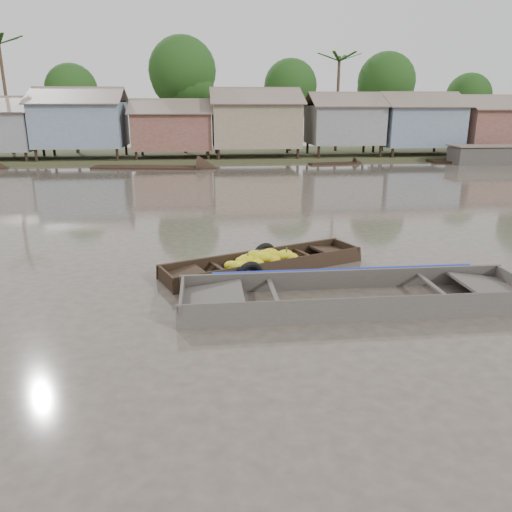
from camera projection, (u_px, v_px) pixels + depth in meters
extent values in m
plane|color=#463E35|center=(285.00, 301.00, 10.86)|extent=(120.00, 120.00, 0.00)
cube|color=#384723|center=(221.00, 155.00, 42.25)|extent=(120.00, 12.00, 0.50)
cube|color=brown|center=(1.00, 104.00, 37.24)|extent=(5.90, 2.79, 1.19)
cube|color=slate|center=(81.00, 125.00, 37.05)|extent=(6.20, 5.20, 3.20)
cube|color=brown|center=(74.00, 95.00, 35.12)|extent=(6.60, 3.02, 1.28)
cube|color=brown|center=(83.00, 96.00, 37.79)|extent=(6.60, 3.02, 1.28)
cube|color=brown|center=(173.00, 131.00, 37.89)|extent=(5.80, 4.60, 2.70)
cube|color=brown|center=(171.00, 106.00, 36.19)|extent=(6.20, 2.67, 1.14)
cube|color=brown|center=(172.00, 106.00, 38.55)|extent=(6.20, 2.67, 1.14)
cube|color=#86765C|center=(255.00, 125.00, 38.41)|extent=(6.50, 5.30, 3.30)
cube|color=brown|center=(257.00, 96.00, 36.44)|extent=(6.90, 3.08, 1.31)
cube|color=brown|center=(253.00, 96.00, 39.16)|extent=(6.90, 3.08, 1.31)
cube|color=gray|center=(344.00, 125.00, 39.15)|extent=(5.40, 4.70, 2.90)
cube|color=brown|center=(350.00, 99.00, 37.39)|extent=(5.80, 2.73, 1.17)
cube|color=brown|center=(340.00, 100.00, 39.81)|extent=(5.80, 2.73, 1.17)
cube|color=slate|center=(417.00, 126.00, 39.80)|extent=(6.00, 5.00, 3.10)
cube|color=brown|center=(427.00, 99.00, 37.94)|extent=(6.40, 2.90, 1.24)
cube|color=brown|center=(412.00, 100.00, 40.51)|extent=(6.40, 2.90, 1.24)
cube|color=brown|center=(493.00, 126.00, 40.49)|extent=(5.70, 4.90, 2.80)
cube|color=brown|center=(506.00, 102.00, 38.69)|extent=(6.10, 2.85, 1.21)
cube|color=brown|center=(488.00, 102.00, 41.21)|extent=(6.10, 2.85, 1.21)
cylinder|color=#473323|center=(75.00, 126.00, 41.25)|extent=(0.28, 0.28, 4.90)
sphere|color=#133310|center=(72.00, 90.00, 40.44)|extent=(4.20, 4.20, 4.20)
cylinder|color=#473323|center=(184.00, 117.00, 41.03)|extent=(0.28, 0.28, 6.30)
sphere|color=#133310|center=(182.00, 70.00, 39.98)|extent=(5.40, 5.40, 5.40)
cylinder|color=#473323|center=(290.00, 123.00, 43.06)|extent=(0.28, 0.28, 5.25)
sphere|color=#133310|center=(290.00, 86.00, 42.19)|extent=(4.50, 4.50, 4.50)
cylinder|color=#473323|center=(383.00, 121.00, 42.89)|extent=(0.28, 0.28, 5.60)
sphere|color=#133310|center=(386.00, 81.00, 41.96)|extent=(4.80, 4.80, 4.80)
cylinder|color=#473323|center=(465.00, 126.00, 44.82)|extent=(0.28, 0.28, 4.55)
sphere|color=#133310|center=(469.00, 96.00, 44.07)|extent=(3.90, 3.90, 3.90)
cylinder|color=#473323|center=(6.00, 100.00, 39.66)|extent=(0.24, 0.24, 9.00)
cylinder|color=#473323|center=(337.00, 106.00, 42.60)|extent=(0.24, 0.24, 8.00)
cube|color=black|center=(264.00, 272.00, 13.00)|extent=(5.29, 2.95, 0.08)
cube|color=black|center=(254.00, 259.00, 13.42)|extent=(5.06, 2.19, 0.50)
cube|color=black|center=(276.00, 271.00, 12.45)|extent=(5.06, 2.19, 0.50)
cube|color=black|center=(346.00, 251.00, 14.15)|extent=(0.50, 1.11, 0.47)
cube|color=black|center=(332.00, 251.00, 13.92)|extent=(1.24, 1.29, 0.19)
cube|color=black|center=(166.00, 281.00, 11.73)|extent=(0.50, 1.11, 0.47)
cube|color=black|center=(185.00, 276.00, 11.92)|extent=(1.24, 1.29, 0.19)
cube|color=black|center=(220.00, 268.00, 12.33)|extent=(0.52, 1.08, 0.05)
cube|color=black|center=(305.00, 254.00, 13.49)|extent=(0.52, 1.08, 0.05)
ellipsoid|color=#F9F81B|center=(248.00, 270.00, 12.40)|extent=(0.50, 0.43, 0.26)
ellipsoid|color=#F9F81B|center=(277.00, 256.00, 12.99)|extent=(0.47, 0.41, 0.24)
ellipsoid|color=#F9F81B|center=(270.00, 254.00, 12.90)|extent=(0.53, 0.45, 0.27)
ellipsoid|color=#F9F81B|center=(264.00, 257.00, 12.70)|extent=(0.49, 0.42, 0.25)
ellipsoid|color=#F9F81B|center=(250.00, 257.00, 13.00)|extent=(0.41, 0.35, 0.21)
ellipsoid|color=#F9F81B|center=(237.00, 266.00, 12.51)|extent=(0.52, 0.44, 0.27)
ellipsoid|color=#F9F81B|center=(255.00, 255.00, 12.78)|extent=(0.49, 0.42, 0.25)
ellipsoid|color=#F9F81B|center=(255.00, 258.00, 13.03)|extent=(0.42, 0.36, 0.22)
ellipsoid|color=#F9F81B|center=(241.00, 273.00, 12.29)|extent=(0.41, 0.35, 0.21)
ellipsoid|color=#F9F81B|center=(273.00, 259.00, 12.82)|extent=(0.45, 0.38, 0.23)
ellipsoid|color=#F9F81B|center=(255.00, 258.00, 12.89)|extent=(0.45, 0.39, 0.24)
ellipsoid|color=#F9F81B|center=(247.00, 267.00, 12.46)|extent=(0.46, 0.39, 0.24)
ellipsoid|color=#F9F81B|center=(274.00, 265.00, 12.69)|extent=(0.42, 0.36, 0.22)
ellipsoid|color=#F9F81B|center=(259.00, 259.00, 12.72)|extent=(0.48, 0.41, 0.25)
ellipsoid|color=#F9F81B|center=(282.00, 255.00, 12.94)|extent=(0.40, 0.35, 0.21)
ellipsoid|color=#F9F81B|center=(291.00, 257.00, 13.12)|extent=(0.47, 0.41, 0.25)
ellipsoid|color=#F9F81B|center=(266.00, 256.00, 13.30)|extent=(0.44, 0.38, 0.23)
ellipsoid|color=#F9F81B|center=(279.00, 256.00, 13.42)|extent=(0.45, 0.38, 0.23)
ellipsoid|color=#F9F81B|center=(285.00, 254.00, 13.43)|extent=(0.50, 0.43, 0.26)
ellipsoid|color=#F9F81B|center=(267.00, 256.00, 13.34)|extent=(0.43, 0.37, 0.22)
ellipsoid|color=#F9F81B|center=(256.00, 257.00, 12.97)|extent=(0.46, 0.39, 0.24)
ellipsoid|color=#F9F81B|center=(247.00, 259.00, 12.70)|extent=(0.52, 0.44, 0.27)
ellipsoid|color=#F9F81B|center=(260.00, 256.00, 12.96)|extent=(0.49, 0.42, 0.25)
ellipsoid|color=#F9F81B|center=(243.00, 267.00, 12.43)|extent=(0.51, 0.44, 0.27)
ellipsoid|color=#F9F81B|center=(234.00, 270.00, 12.49)|extent=(0.40, 0.34, 0.21)
ellipsoid|color=#F9F81B|center=(301.00, 262.00, 13.07)|extent=(0.43, 0.37, 0.22)
ellipsoid|color=#F9F81B|center=(232.00, 265.00, 12.61)|extent=(0.47, 0.40, 0.24)
ellipsoid|color=#F9F81B|center=(242.00, 261.00, 12.66)|extent=(0.44, 0.38, 0.23)
ellipsoid|color=#F9F81B|center=(269.00, 258.00, 12.83)|extent=(0.46, 0.40, 0.24)
ellipsoid|color=#F9F81B|center=(246.00, 270.00, 12.38)|extent=(0.51, 0.43, 0.26)
ellipsoid|color=#F9F81B|center=(264.00, 254.00, 12.95)|extent=(0.39, 0.34, 0.20)
ellipsoid|color=#F9F81B|center=(258.00, 263.00, 12.52)|extent=(0.40, 0.34, 0.21)
cylinder|color=#3F6626|center=(248.00, 257.00, 12.64)|extent=(0.04, 0.04, 0.17)
cylinder|color=#3F6626|center=(271.00, 253.00, 12.94)|extent=(0.04, 0.04, 0.17)
cylinder|color=#3F6626|center=(287.00, 251.00, 13.16)|extent=(0.04, 0.04, 0.17)
torus|color=black|center=(265.00, 255.00, 13.66)|extent=(0.73, 0.43, 0.71)
torus|color=black|center=(250.00, 276.00, 12.03)|extent=(0.73, 0.43, 0.72)
cube|color=#403A36|center=(355.00, 307.00, 10.77)|extent=(7.38, 1.62, 0.08)
cube|color=#403A36|center=(344.00, 281.00, 11.55)|extent=(7.54, 0.20, 0.60)
cube|color=#403A36|center=(369.00, 312.00, 9.83)|extent=(7.54, 0.20, 0.60)
cube|color=#403A36|center=(490.00, 287.00, 10.97)|extent=(1.29, 1.59, 0.24)
cube|color=#403A36|center=(182.00, 302.00, 10.33)|extent=(0.07, 1.84, 0.57)
cube|color=#403A36|center=(213.00, 298.00, 10.37)|extent=(1.29, 1.59, 0.24)
cube|color=#403A36|center=(274.00, 293.00, 10.48)|extent=(0.11, 1.77, 0.05)
cube|color=#403A36|center=(435.00, 287.00, 10.83)|extent=(0.11, 1.77, 0.05)
cube|color=#665E54|center=(355.00, 305.00, 10.75)|extent=(5.62, 1.47, 0.02)
cube|color=#1126AD|center=(344.00, 271.00, 11.54)|extent=(6.09, 0.12, 0.15)
torus|color=olive|center=(434.00, 306.00, 10.62)|extent=(0.42, 0.42, 0.06)
torus|color=olive|center=(434.00, 304.00, 10.61)|extent=(0.34, 0.34, 0.06)
cube|color=black|center=(485.00, 162.00, 37.50)|extent=(8.48, 2.17, 0.35)
cube|color=black|center=(333.00, 165.00, 35.88)|extent=(3.62, 1.26, 0.35)
cube|color=black|center=(148.00, 169.00, 33.65)|extent=(7.60, 2.90, 0.35)
cube|color=black|center=(486.00, 156.00, 36.45)|extent=(5.00, 2.00, 1.20)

